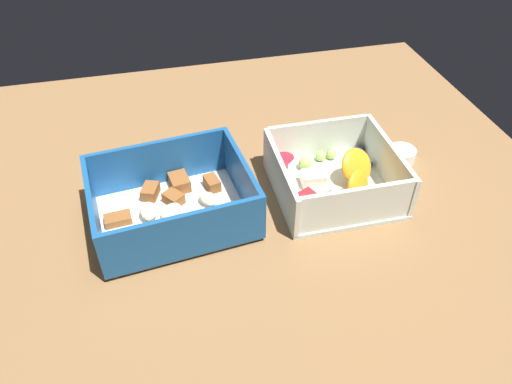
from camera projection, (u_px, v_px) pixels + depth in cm
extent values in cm
cube|color=brown|center=(262.00, 208.00, 64.37)|extent=(80.00, 80.00, 2.00)
cube|color=white|center=(175.00, 217.00, 61.17)|extent=(20.05, 16.65, 0.60)
cube|color=#19518C|center=(94.00, 214.00, 56.57)|extent=(2.18, 14.72, 6.38)
cube|color=#19518C|center=(243.00, 180.00, 61.20)|extent=(2.18, 14.72, 6.38)
cube|color=#19518C|center=(159.00, 162.00, 63.91)|extent=(17.34, 2.46, 6.38)
cube|color=#19518C|center=(186.00, 236.00, 53.86)|extent=(17.34, 2.46, 6.38)
ellipsoid|color=beige|center=(204.00, 224.00, 58.74)|extent=(2.58, 2.12, 1.12)
ellipsoid|color=beige|center=(176.00, 238.00, 57.13)|extent=(2.34, 1.86, 1.04)
ellipsoid|color=beige|center=(208.00, 198.00, 61.99)|extent=(3.09, 3.20, 1.31)
ellipsoid|color=beige|center=(151.00, 231.00, 57.85)|extent=(2.83, 2.88, 1.19)
ellipsoid|color=beige|center=(171.00, 211.00, 60.10)|extent=(3.52, 3.39, 1.45)
ellipsoid|color=beige|center=(189.00, 214.00, 59.94)|extent=(2.70, 2.93, 1.20)
ellipsoid|color=beige|center=(148.00, 209.00, 60.33)|extent=(2.12, 2.99, 1.47)
ellipsoid|color=beige|center=(128.00, 234.00, 57.54)|extent=(2.61, 2.41, 1.07)
ellipsoid|color=beige|center=(148.00, 250.00, 55.55)|extent=(2.76, 2.27, 1.19)
ellipsoid|color=beige|center=(227.00, 219.00, 59.35)|extent=(2.74, 2.72, 1.14)
cube|color=brown|center=(180.00, 182.00, 64.49)|extent=(2.77, 3.48, 1.69)
cube|color=brown|center=(118.00, 218.00, 59.97)|extent=(3.37, 2.20, 1.01)
cube|color=brown|center=(150.00, 191.00, 63.24)|extent=(2.69, 3.12, 1.52)
cube|color=brown|center=(212.00, 183.00, 64.44)|extent=(2.15, 2.86, 1.57)
cube|color=brown|center=(174.00, 198.00, 62.30)|extent=(2.95, 3.07, 1.44)
cube|color=#387A33|center=(184.00, 232.00, 58.73)|extent=(0.60, 0.40, 0.20)
cube|color=#387A33|center=(186.00, 228.00, 59.15)|extent=(0.60, 0.40, 0.20)
cube|color=#387A33|center=(138.00, 249.00, 56.58)|extent=(0.60, 0.40, 0.20)
cube|color=#387A33|center=(228.00, 205.00, 62.30)|extent=(0.60, 0.40, 0.20)
cube|color=#387A33|center=(195.00, 225.00, 59.59)|extent=(0.60, 0.40, 0.20)
cube|color=#387A33|center=(133.00, 241.00, 57.64)|extent=(0.60, 0.40, 0.20)
cube|color=silver|center=(332.00, 188.00, 65.41)|extent=(15.37, 15.15, 0.60)
cube|color=silver|center=(280.00, 178.00, 62.13)|extent=(0.73, 15.02, 5.54)
cube|color=silver|center=(388.00, 162.00, 64.66)|extent=(0.73, 15.02, 5.54)
cube|color=silver|center=(317.00, 138.00, 68.69)|extent=(14.04, 0.72, 5.54)
cube|color=silver|center=(356.00, 207.00, 58.09)|extent=(14.04, 0.72, 5.54)
ellipsoid|color=orange|center=(358.00, 186.00, 61.67)|extent=(5.18, 4.96, 4.44)
ellipsoid|color=orange|center=(356.00, 166.00, 64.48)|extent=(6.06, 5.67, 4.68)
cube|color=red|center=(305.00, 201.00, 61.69)|extent=(3.58, 3.23, 1.76)
cube|color=#F4EACC|center=(313.00, 179.00, 64.92)|extent=(3.23, 2.53, 1.83)
cube|color=red|center=(329.00, 204.00, 61.43)|extent=(3.36, 3.15, 1.62)
sphere|color=#9ECC60|center=(332.00, 154.00, 69.32)|extent=(1.48, 1.48, 1.48)
sphere|color=#9ECC60|center=(321.00, 156.00, 69.01)|extent=(1.44, 1.44, 1.44)
sphere|color=#9ECC60|center=(305.00, 163.00, 67.46)|extent=(1.88, 1.88, 1.88)
cone|color=red|center=(284.00, 163.00, 67.27)|extent=(2.55, 2.55, 2.04)
sphere|color=navy|center=(355.00, 156.00, 69.32)|extent=(1.07, 1.07, 1.07)
sphere|color=navy|center=(361.00, 149.00, 70.46)|extent=(1.16, 1.16, 1.16)
sphere|color=navy|center=(369.00, 164.00, 67.90)|extent=(1.02, 1.02, 1.02)
cube|color=#51197A|center=(207.00, 151.00, 71.02)|extent=(7.29, 3.48, 1.20)
cylinder|color=white|center=(402.00, 155.00, 69.90)|extent=(3.80, 3.80, 1.84)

